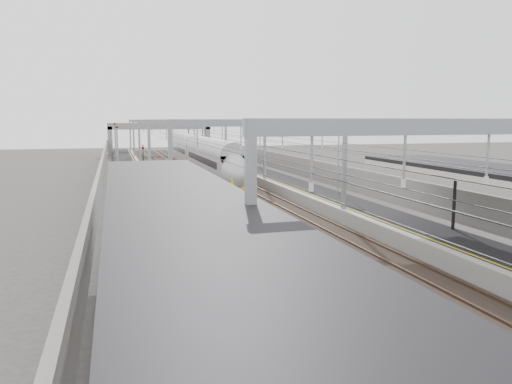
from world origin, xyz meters
TOP-DOWN VIEW (x-y plane):
  - ground at (0.00, 0.00)m, footprint 260.00×260.00m
  - platform_left at (-8.00, 45.00)m, footprint 4.00×120.00m
  - platform_right at (8.00, 45.00)m, footprint 4.00×120.00m
  - tracks at (0.00, 45.00)m, footprint 11.40×140.00m
  - overhead_line at (0.00, 51.62)m, footprint 13.00×140.00m
  - canopy_left at (-8.02, 2.99)m, footprint 4.40×30.00m
  - overbridge at (0.00, 100.00)m, footprint 22.00×2.20m
  - wall_left at (-11.20, 45.00)m, footprint 0.30×120.00m
  - wall_right at (11.20, 45.00)m, footprint 0.30×120.00m
  - train at (1.50, 57.40)m, footprint 2.71×49.41m
  - signal_green at (-5.20, 73.55)m, footprint 0.32×0.32m
  - signal_red_near at (3.20, 72.62)m, footprint 0.32×0.32m
  - signal_red_far at (5.40, 73.92)m, footprint 0.32×0.32m

SIDE VIEW (x-z plane):
  - ground at x=0.00m, z-range 0.00..0.00m
  - tracks at x=0.00m, z-range -0.05..0.15m
  - platform_left at x=-8.00m, z-range 0.00..1.00m
  - platform_right at x=8.00m, z-range 0.00..1.00m
  - wall_left at x=-11.20m, z-range 0.00..3.20m
  - wall_right at x=11.20m, z-range 0.00..3.20m
  - train at x=1.50m, z-range -0.04..4.25m
  - signal_green at x=-5.20m, z-range 0.68..4.15m
  - signal_red_near at x=3.20m, z-range 0.68..4.15m
  - signal_red_far at x=5.40m, z-range 0.68..4.15m
  - canopy_left at x=-8.02m, z-range 2.97..7.21m
  - overbridge at x=0.00m, z-range 1.86..8.76m
  - overhead_line at x=0.00m, z-range 2.84..9.44m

